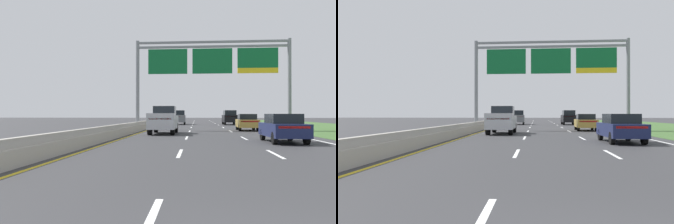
% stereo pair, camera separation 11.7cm
% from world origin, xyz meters
% --- Properties ---
extents(ground_plane, '(220.00, 220.00, 0.00)m').
position_xyz_m(ground_plane, '(0.00, 35.00, 0.00)').
color(ground_plane, '#333335').
extents(lane_striping, '(11.96, 106.00, 0.01)m').
position_xyz_m(lane_striping, '(0.00, 34.54, 0.00)').
color(lane_striping, white).
rests_on(lane_striping, ground).
extents(median_barrier_concrete, '(0.60, 110.00, 0.85)m').
position_xyz_m(median_barrier_concrete, '(-6.60, 35.00, 0.35)').
color(median_barrier_concrete, '#A8A399').
rests_on(median_barrier_concrete, ground).
extents(overhead_sign_gantry, '(15.06, 0.42, 8.82)m').
position_xyz_m(overhead_sign_gantry, '(0.30, 30.77, 6.30)').
color(overhead_sign_gantry, gray).
rests_on(overhead_sign_gantry, ground).
extents(pickup_truck_silver, '(2.05, 5.42, 2.20)m').
position_xyz_m(pickup_truck_silver, '(-3.81, 24.27, 1.07)').
color(pickup_truck_silver, '#B2B5BA').
rests_on(pickup_truck_silver, ground).
extents(car_grey_left_lane_suv, '(2.04, 4.75, 2.11)m').
position_xyz_m(car_grey_left_lane_suv, '(-3.85, 49.03, 1.10)').
color(car_grey_left_lane_suv, slate).
rests_on(car_grey_left_lane_suv, ground).
extents(car_gold_right_lane_sedan, '(1.95, 4.45, 1.57)m').
position_xyz_m(car_gold_right_lane_sedan, '(3.55, 30.19, 0.82)').
color(car_gold_right_lane_sedan, '#A38438').
rests_on(car_gold_right_lane_sedan, ground).
extents(car_black_right_lane_suv, '(1.96, 4.72, 2.11)m').
position_xyz_m(car_black_right_lane_suv, '(3.60, 48.55, 1.10)').
color(car_black_right_lane_suv, black).
rests_on(car_black_right_lane_suv, ground).
extents(car_navy_right_lane_sedan, '(1.89, 4.43, 1.57)m').
position_xyz_m(car_navy_right_lane_sedan, '(3.54, 16.34, 0.82)').
color(car_navy_right_lane_sedan, '#161E47').
rests_on(car_navy_right_lane_sedan, ground).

